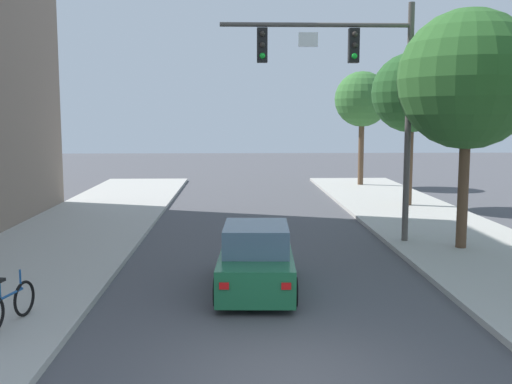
{
  "coord_description": "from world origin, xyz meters",
  "views": [
    {
      "loc": [
        -0.87,
        -9.04,
        4.12
      ],
      "look_at": [
        -0.29,
        7.94,
        2.0
      ],
      "focal_mm": 42.21,
      "sensor_mm": 36.0,
      "label": 1
    }
  ],
  "objects_px": {
    "street_tree_second": "(468,80)",
    "street_tree_third": "(411,93)",
    "car_lead_green": "(256,260)",
    "street_tree_farthest": "(362,100)",
    "bicycle_leaning": "(9,305)",
    "traffic_signal_mast": "(356,79)"
  },
  "relations": [
    {
      "from": "street_tree_second",
      "to": "street_tree_farthest",
      "type": "xyz_separation_m",
      "value": [
        0.49,
        17.3,
        -0.09
      ]
    },
    {
      "from": "car_lead_green",
      "to": "street_tree_third",
      "type": "distance_m",
      "value": 15.39
    },
    {
      "from": "bicycle_leaning",
      "to": "street_tree_second",
      "type": "height_order",
      "value": "street_tree_second"
    },
    {
      "from": "traffic_signal_mast",
      "to": "street_tree_third",
      "type": "xyz_separation_m",
      "value": [
        4.05,
        7.84,
        -0.14
      ]
    },
    {
      "from": "street_tree_second",
      "to": "car_lead_green",
      "type": "bearing_deg",
      "value": -149.22
    },
    {
      "from": "car_lead_green",
      "to": "street_tree_farthest",
      "type": "xyz_separation_m",
      "value": [
        6.91,
        21.12,
        4.41
      ]
    },
    {
      "from": "traffic_signal_mast",
      "to": "car_lead_green",
      "type": "distance_m",
      "value": 7.5
    },
    {
      "from": "bicycle_leaning",
      "to": "street_tree_farthest",
      "type": "xyz_separation_m",
      "value": [
        11.76,
        23.86,
        4.59
      ]
    },
    {
      "from": "bicycle_leaning",
      "to": "street_tree_farthest",
      "type": "bearing_deg",
      "value": 63.77
    },
    {
      "from": "bicycle_leaning",
      "to": "street_tree_third",
      "type": "distance_m",
      "value": 20.26
    },
    {
      "from": "bicycle_leaning",
      "to": "traffic_signal_mast",
      "type": "bearing_deg",
      "value": 43.18
    },
    {
      "from": "traffic_signal_mast",
      "to": "car_lead_green",
      "type": "xyz_separation_m",
      "value": [
        -3.31,
        -4.92,
        -4.59
      ]
    },
    {
      "from": "street_tree_third",
      "to": "street_tree_farthest",
      "type": "height_order",
      "value": "street_tree_third"
    },
    {
      "from": "street_tree_third",
      "to": "street_tree_farthest",
      "type": "distance_m",
      "value": 8.37
    },
    {
      "from": "car_lead_green",
      "to": "bicycle_leaning",
      "type": "relative_size",
      "value": 2.47
    },
    {
      "from": "street_tree_farthest",
      "to": "street_tree_second",
      "type": "bearing_deg",
      "value": -91.62
    },
    {
      "from": "bicycle_leaning",
      "to": "street_tree_third",
      "type": "relative_size",
      "value": 0.26
    },
    {
      "from": "car_lead_green",
      "to": "bicycle_leaning",
      "type": "xyz_separation_m",
      "value": [
        -4.85,
        -2.73,
        -0.18
      ]
    },
    {
      "from": "traffic_signal_mast",
      "to": "bicycle_leaning",
      "type": "bearing_deg",
      "value": -136.82
    },
    {
      "from": "street_tree_second",
      "to": "street_tree_third",
      "type": "bearing_deg",
      "value": 84.04
    },
    {
      "from": "street_tree_second",
      "to": "street_tree_farthest",
      "type": "bearing_deg",
      "value": 88.38
    },
    {
      "from": "street_tree_third",
      "to": "bicycle_leaning",
      "type": "bearing_deg",
      "value": -128.21
    }
  ]
}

